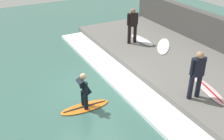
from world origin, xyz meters
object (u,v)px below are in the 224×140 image
object	(u,v)px
surfer_riding	(84,89)
surfboard_waiting_far	(209,91)
surfer_waiting_far	(197,73)
surfboard_spare	(164,46)
surfboard_waiting_near	(142,40)
surfboard_riding	(85,107)
surfer_waiting_near	(132,24)

from	to	relation	value
surfer_riding	surfboard_waiting_far	bearing A→B (deg)	-22.05
surfer_waiting_far	surfboard_spare	xyz separation A→B (m)	(1.86, 3.93, -0.92)
surfboard_waiting_near	surfer_waiting_far	size ratio (longest dim) A/B	1.04
surfboard_waiting_near	surfboard_waiting_far	size ratio (longest dim) A/B	0.92
surfboard_waiting_near	surfer_waiting_far	distance (m)	5.33
surfboard_riding	surfer_waiting_far	xyz separation A→B (m)	(3.27, -1.64, 1.28)
surfer_waiting_far	surfboard_spare	size ratio (longest dim) A/B	0.89
surfboard_riding	surfboard_waiting_far	bearing A→B (deg)	-22.05
surfer_waiting_near	surfer_waiting_far	size ratio (longest dim) A/B	1.02
surfboard_riding	surfboard_spare	distance (m)	5.63
surfer_riding	surfboard_waiting_near	distance (m)	5.78
surfboard_waiting_near	surfer_waiting_far	xyz separation A→B (m)	(-1.37, -5.07, 0.92)
surfboard_waiting_far	surfer_waiting_near	bearing A→B (deg)	90.25
surfer_riding	surfboard_spare	xyz separation A→B (m)	(5.13, 2.29, -0.38)
surfboard_riding	surfer_riding	world-z (taller)	surfer_riding
surfer_waiting_near	surfboard_spare	xyz separation A→B (m)	(1.10, -1.12, -0.94)
surfer_waiting_far	surfboard_waiting_far	world-z (taller)	surfer_waiting_far
surfboard_waiting_far	surfboard_riding	bearing A→B (deg)	157.95
surfer_riding	surfer_waiting_far	bearing A→B (deg)	-26.62
surfer_waiting_near	surfboard_waiting_near	world-z (taller)	surfer_waiting_near
surfboard_riding	surfer_waiting_far	distance (m)	3.87
surfboard_riding	surfboard_waiting_far	world-z (taller)	surfboard_waiting_far
surfboard_riding	surfboard_waiting_near	xyz separation A→B (m)	(4.64, 3.43, 0.36)
surfboard_riding	surfboard_waiting_far	size ratio (longest dim) A/B	0.90
surfboard_riding	surfboard_waiting_far	xyz separation A→B (m)	(4.05, -1.64, 0.36)
surfer_waiting_far	surfboard_spare	distance (m)	4.45
surfer_waiting_near	surfboard_waiting_near	size ratio (longest dim) A/B	0.98
surfboard_riding	surfboard_spare	world-z (taller)	surfboard_spare
surfboard_waiting_far	surfboard_waiting_near	bearing A→B (deg)	83.34
surfboard_waiting_near	surfboard_spare	bearing A→B (deg)	-66.71
surfboard_riding	surfer_waiting_far	world-z (taller)	surfer_waiting_far
surfboard_riding	surfer_riding	size ratio (longest dim) A/B	1.34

